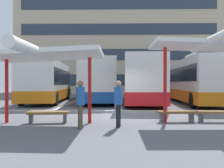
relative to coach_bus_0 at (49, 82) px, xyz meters
name	(u,v)px	position (x,y,z in m)	size (l,w,h in m)	color
ground_plane	(121,115)	(5.95, -8.59, -1.64)	(160.00, 160.00, 0.00)	slate
terminal_building	(118,50)	(5.98, 22.13, 5.64)	(30.27, 14.57, 17.27)	#C6B293
coach_bus_0	(49,82)	(0.00, 0.00, 0.00)	(3.42, 10.85, 3.56)	silver
coach_bus_1	(95,81)	(3.86, 0.67, 0.09)	(3.74, 11.77, 3.71)	silver
coach_bus_2	(141,81)	(7.72, -0.58, 0.10)	(3.11, 12.47, 3.74)	silver
coach_bus_3	(194,82)	(11.78, -1.24, 0.06)	(2.96, 11.42, 3.66)	silver
lane_stripe_0	(27,102)	(-1.83, -0.08, -1.63)	(0.16, 14.00, 0.01)	white
lane_stripe_1	(73,102)	(2.06, -0.08, -1.63)	(0.16, 14.00, 0.01)	white
lane_stripe_2	(119,102)	(5.95, -0.08, -1.63)	(0.16, 14.00, 0.01)	white
lane_stripe_3	(166,102)	(9.84, -0.08, -1.63)	(0.16, 14.00, 0.01)	white
lane_stripe_4	(214,102)	(13.72, -0.08, -1.63)	(0.16, 14.00, 0.01)	white
waiting_shelter_1	(46,56)	(2.97, -11.31, 1.00)	(4.33, 5.36, 2.88)	red
bench_2	(48,114)	(2.97, -11.00, -1.30)	(1.67, 0.61, 0.45)	brown
waiting_shelter_2	(202,47)	(9.07, -11.08, 1.37)	(3.81, 4.20, 3.26)	red
bench_3	(177,114)	(8.17, -10.67, -1.31)	(1.56, 0.55, 0.45)	brown
bench_4	(221,114)	(9.97, -10.66, -1.30)	(1.92, 0.50, 0.45)	brown
platform_kerb	(121,112)	(5.95, -7.58, -1.58)	(44.00, 0.24, 0.12)	#ADADA8
waiting_passenger_1	(80,101)	(4.44, -12.22, -0.66)	(0.36, 0.53, 1.68)	brown
waiting_passenger_3	(118,100)	(5.77, -11.93, -0.67)	(0.30, 0.52, 1.68)	black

